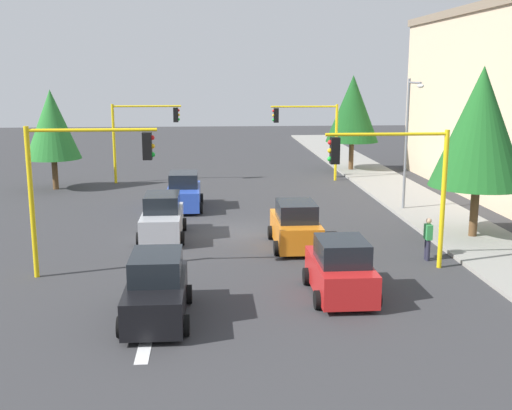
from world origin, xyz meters
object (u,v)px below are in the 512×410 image
Objects in this scene: street_lamp_curbside at (409,131)px; traffic_signal_near_right at (82,171)px; traffic_signal_near_left at (395,171)px; tree_roadside_near at (480,127)px; tree_opposite_side at (52,125)px; car_orange at (296,226)px; car_red at (340,270)px; traffic_signal_far_left at (309,127)px; pedestrian_crossing at (428,238)px; car_silver at (162,218)px; tree_roadside_far at (353,109)px; traffic_signal_far_right at (142,127)px; car_blue at (184,193)px; car_black at (157,290)px.

traffic_signal_near_right is at bearing -57.11° from street_lamp_curbside.
tree_roadside_near is at bearing 129.38° from traffic_signal_near_left.
tree_opposite_side is 1.52× the size of car_orange.
tree_roadside_near is 10.85m from car_red.
traffic_signal_far_left is 17.20m from car_orange.
traffic_signal_near_left is 3.08× the size of pedestrian_crossing.
tree_opposite_side is 15.20m from car_silver.
traffic_signal_near_right is 9.25m from car_orange.
car_silver is (18.72, -12.82, -3.79)m from tree_roadside_far.
traffic_signal_far_right reaches higher than car_red.
traffic_signal_far_right is 1.30× the size of car_blue.
traffic_signal_far_left is at bearing 173.65° from car_red.
car_red is (2.79, -2.54, -2.83)m from traffic_signal_near_left.
traffic_signal_far_left is at bearing -179.99° from traffic_signal_near_left.
tree_roadside_far is at bearing 104.81° from traffic_signal_far_right.
traffic_signal_far_right is (-20.00, 0.03, -0.12)m from traffic_signal_near_right.
tree_roadside_near is (16.00, 4.88, 1.26)m from traffic_signal_far_left.
car_red is at bearing 72.32° from traffic_signal_near_right.
car_silver is 11.52m from pedestrian_crossing.
tree_roadside_near reaches higher than traffic_signal_near_right.
tree_roadside_near is 25.67m from tree_opposite_side.
street_lamp_curbside is 12.42m from car_blue.
car_blue is at bearing 19.54° from traffic_signal_far_right.
street_lamp_curbside is 1.70× the size of car_black.
street_lamp_curbside is at bearing -166.95° from tree_roadside_near.
traffic_signal_far_left is 11.01m from street_lamp_curbside.
traffic_signal_far_left is at bearing 160.85° from car_black.
car_orange reaches higher than pedestrian_crossing.
pedestrian_crossing is (17.00, 18.37, -3.20)m from tree_opposite_side.
traffic_signal_far_right is at bearing -173.38° from car_black.
tree_opposite_side is 1.55× the size of car_blue.
tree_roadside_near is (5.61, 1.30, 0.63)m from street_lamp_curbside.
car_orange and car_silver have the same top height.
traffic_signal_far_left reaches higher than car_silver.
car_black is at bearing -58.06° from tree_roadside_near.
traffic_signal_near_right is at bearing -0.09° from traffic_signal_far_right.
tree_opposite_side is at bearing -137.27° from traffic_signal_near_left.
pedestrian_crossing is (-5.30, 10.18, 0.01)m from car_black.
car_red is 15.30m from car_blue.
car_black is 6.09m from car_red.
tree_roadside_far reaches higher than car_silver.
traffic_signal_near_left is 0.99× the size of traffic_signal_far_right.
car_black is (24.30, -8.44, -2.81)m from traffic_signal_far_left.
traffic_signal_near_right is 16.69m from tree_roadside_near.
tree_roadside_far reaches higher than traffic_signal_near_left.
car_black is 1.02× the size of car_blue.
tree_roadside_near is (-4.00, 4.87, 1.25)m from traffic_signal_near_left.
car_orange is at bearing 25.84° from traffic_signal_far_right.
traffic_signal_near_right is 1.35× the size of car_blue.
car_black is at bearing 3.03° from car_silver.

